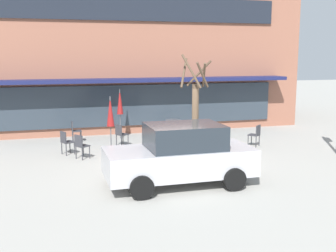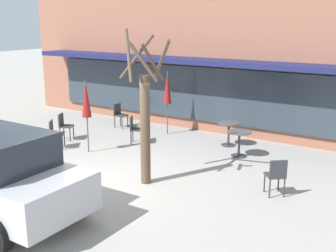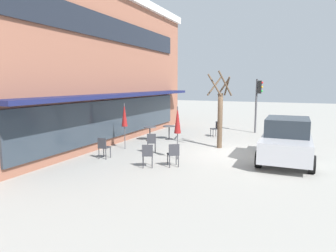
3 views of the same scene
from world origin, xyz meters
name	(u,v)px [view 1 (image 1 of 3)]	position (x,y,z in m)	size (l,w,h in m)	color
ground_plane	(175,164)	(0.00, 0.00, 0.00)	(80.00, 80.00, 0.00)	#9E9B93
building_facade	(122,49)	(0.00, 9.97, 4.00)	(16.99, 9.10, 8.00)	#935B47
cafe_table_near_wall	(173,125)	(1.38, 4.81, 0.52)	(0.70, 0.70, 0.76)	#333338
cafe_table_streetside	(194,127)	(2.11, 3.97, 0.52)	(0.70, 0.70, 0.76)	#333338
patio_umbrella_green_folded	(110,112)	(-1.89, 1.88, 1.63)	(0.28, 0.28, 2.20)	#4C4C51
patio_umbrella_cream_folded	(120,102)	(-1.02, 4.94, 1.63)	(0.28, 0.28, 2.20)	#4C4C51
cafe_chair_0	(81,145)	(-3.01, 1.59, 0.53)	(0.56, 0.56, 0.89)	#333338
cafe_chair_1	(256,134)	(3.98, 1.77, 0.53)	(0.56, 0.56, 0.89)	#333338
cafe_chair_2	(66,141)	(-3.49, 2.44, 0.53)	(0.53, 0.53, 0.89)	#333338
cafe_chair_3	(75,130)	(-3.03, 4.74, 0.53)	(0.41, 0.41, 0.89)	#333338
cafe_chair_4	(121,133)	(-1.28, 3.39, 0.53)	(0.54, 0.54, 0.89)	#333338
parked_sedan	(181,155)	(-0.50, -2.26, 0.88)	(4.21, 2.03, 1.76)	#B7B7BC
street_tree	(195,111)	(1.03, 0.82, 1.67)	(1.29, 1.22, 3.72)	brown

